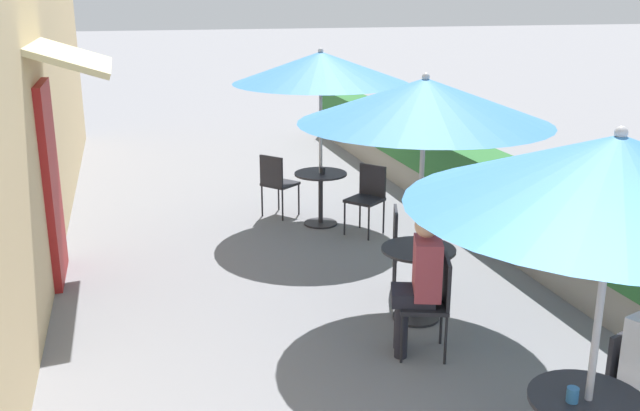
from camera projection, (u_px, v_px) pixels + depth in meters
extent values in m
cube|color=#D6B784|center=(31.00, 75.00, 7.78)|extent=(0.24, 14.50, 4.20)
cube|color=maroon|center=(52.00, 183.00, 7.46)|extent=(0.08, 0.96, 2.10)
cube|color=beige|center=(70.00, 56.00, 7.16)|extent=(0.78, 1.80, 0.30)
cube|color=gray|center=(467.00, 205.00, 9.58)|extent=(0.44, 13.50, 0.45)
cube|color=#2D6B33|center=(469.00, 168.00, 9.43)|extent=(0.60, 12.83, 0.56)
cylinder|color=#28282D|center=(588.00, 401.00, 4.13)|extent=(0.69, 0.69, 0.02)
cylinder|color=#B7B7BC|center=(596.00, 337.00, 4.01)|extent=(0.04, 0.04, 2.21)
cone|color=#387ABC|center=(616.00, 171.00, 3.74)|extent=(2.23, 2.23, 0.39)
sphere|color=#B7B7BC|center=(621.00, 132.00, 3.68)|extent=(0.07, 0.07, 0.07)
cube|color=#232328|center=(625.00, 359.00, 4.67)|extent=(0.37, 0.16, 0.42)
cylinder|color=#232328|center=(633.00, 408.00, 4.89)|extent=(0.02, 0.02, 0.45)
cylinder|color=teal|center=(573.00, 395.00, 4.09)|extent=(0.07, 0.07, 0.09)
cylinder|color=#28282D|center=(416.00, 317.00, 6.76)|extent=(0.44, 0.44, 0.02)
cylinder|color=#28282D|center=(417.00, 284.00, 6.67)|extent=(0.06, 0.06, 0.68)
cylinder|color=#28282D|center=(419.00, 249.00, 6.57)|extent=(0.69, 0.69, 0.02)
cylinder|color=#B7B7BC|center=(420.00, 207.00, 6.45)|extent=(0.04, 0.04, 2.21)
cone|color=#387ABC|center=(425.00, 101.00, 6.17)|extent=(2.23, 2.23, 0.39)
sphere|color=#B7B7BC|center=(426.00, 77.00, 6.12)|extent=(0.07, 0.07, 0.07)
cube|color=#232328|center=(423.00, 305.00, 5.98)|extent=(0.51, 0.51, 0.04)
cube|color=#232328|center=(447.00, 282.00, 5.91)|extent=(0.15, 0.37, 0.42)
cylinder|color=#232328|center=(400.00, 319.00, 6.23)|extent=(0.02, 0.02, 0.45)
cylinder|color=#232328|center=(402.00, 338.00, 5.89)|extent=(0.02, 0.02, 0.45)
cylinder|color=#232328|center=(441.00, 320.00, 6.21)|extent=(0.02, 0.02, 0.45)
cylinder|color=#232328|center=(446.00, 339.00, 5.87)|extent=(0.02, 0.02, 0.45)
cylinder|color=#23232D|center=(400.00, 323.00, 6.13)|extent=(0.11, 0.11, 0.47)
cylinder|color=#23232D|center=(401.00, 332.00, 5.98)|extent=(0.11, 0.11, 0.47)
cube|color=#23232D|center=(413.00, 296.00, 5.97)|extent=(0.44, 0.40, 0.12)
cube|color=#AD424C|center=(427.00, 268.00, 5.89)|extent=(0.32, 0.39, 0.50)
sphere|color=tan|center=(427.00, 226.00, 5.78)|extent=(0.20, 0.20, 0.20)
cube|color=#232328|center=(413.00, 249.00, 7.29)|extent=(0.51, 0.51, 0.04)
cube|color=#232328|center=(395.00, 229.00, 7.24)|extent=(0.15, 0.37, 0.42)
cylinder|color=#232328|center=(431.00, 276.00, 7.17)|extent=(0.02, 0.02, 0.45)
cylinder|color=#232328|center=(428.00, 263.00, 7.52)|extent=(0.02, 0.02, 0.45)
cylinder|color=#232328|center=(395.00, 275.00, 7.20)|extent=(0.02, 0.02, 0.45)
cylinder|color=#232328|center=(394.00, 262.00, 7.54)|extent=(0.02, 0.02, 0.45)
cylinder|color=#28282D|center=(321.00, 223.00, 9.51)|extent=(0.44, 0.44, 0.02)
cylinder|color=#28282D|center=(321.00, 199.00, 9.41)|extent=(0.06, 0.06, 0.68)
cylinder|color=#28282D|center=(321.00, 174.00, 9.31)|extent=(0.69, 0.69, 0.02)
cylinder|color=#B7B7BC|center=(321.00, 143.00, 9.19)|extent=(0.04, 0.04, 2.21)
cone|color=#387ABC|center=(321.00, 67.00, 8.92)|extent=(2.23, 2.23, 0.39)
sphere|color=#B7B7BC|center=(321.00, 51.00, 8.86)|extent=(0.07, 0.07, 0.07)
cube|color=#232328|center=(365.00, 200.00, 9.00)|extent=(0.56, 0.56, 0.04)
cube|color=#232328|center=(373.00, 181.00, 9.08)|extent=(0.26, 0.32, 0.42)
cylinder|color=#232328|center=(345.00, 218.00, 9.02)|extent=(0.02, 0.02, 0.45)
cylinder|color=#232328|center=(369.00, 223.00, 8.82)|extent=(0.02, 0.02, 0.45)
cylinder|color=#232328|center=(360.00, 211.00, 9.30)|extent=(0.02, 0.02, 0.45)
cylinder|color=#232328|center=(384.00, 216.00, 9.10)|extent=(0.02, 0.02, 0.45)
cube|color=#232328|center=(280.00, 184.00, 9.76)|extent=(0.56, 0.56, 0.04)
cube|color=#232328|center=(271.00, 172.00, 9.56)|extent=(0.26, 0.32, 0.42)
cylinder|color=#232328|center=(299.00, 199.00, 9.87)|extent=(0.02, 0.02, 0.45)
cylinder|color=#232328|center=(279.00, 195.00, 10.07)|extent=(0.02, 0.02, 0.45)
cylinder|color=#232328|center=(282.00, 205.00, 9.59)|extent=(0.02, 0.02, 0.45)
cylinder|color=#232328|center=(262.00, 200.00, 9.79)|extent=(0.02, 0.02, 0.45)
cylinder|color=#232328|center=(323.00, 171.00, 9.23)|extent=(0.07, 0.07, 0.09)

